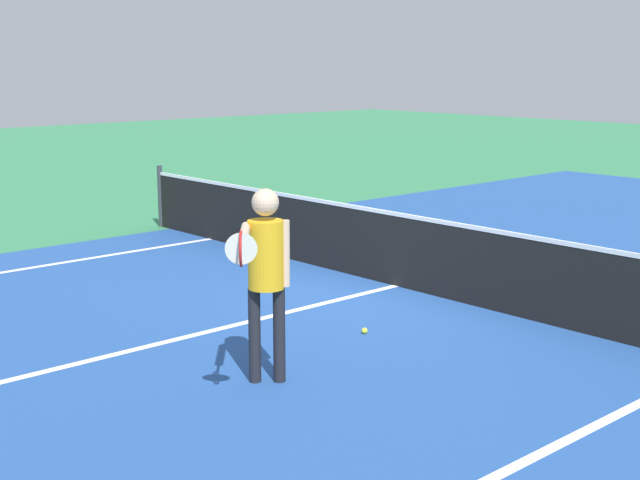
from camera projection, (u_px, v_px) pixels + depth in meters
name	position (u px, v px, depth m)	size (l,w,h in m)	color
ground_plane	(396.00, 286.00, 11.35)	(60.00, 60.00, 0.00)	#337F51
court_surface_inbounds	(396.00, 286.00, 11.35)	(10.62, 24.40, 0.00)	#234C93
line_center_service	(187.00, 337.00, 9.25)	(0.10, 6.40, 0.01)	white
net	(397.00, 248.00, 11.25)	(11.28, 0.09, 1.07)	#33383D
player_near	(266.00, 263.00, 7.72)	(0.89, 1.00, 1.76)	black
tennis_ball_near_net	(365.00, 331.00, 9.36)	(0.07, 0.07, 0.07)	#CCE033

